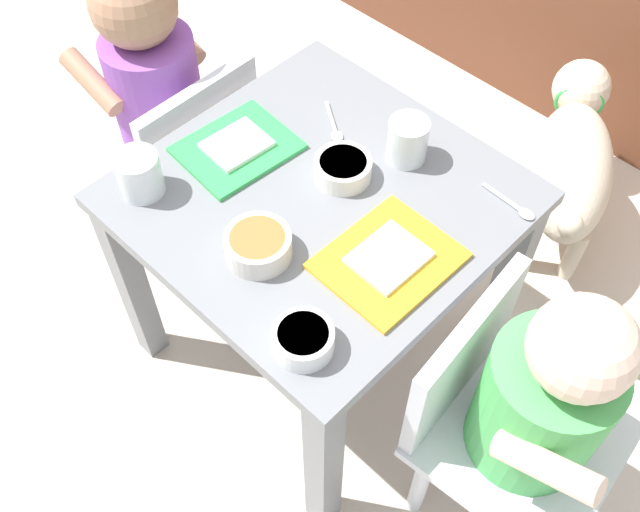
# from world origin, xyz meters

# --- Properties ---
(ground_plane) EXTENTS (7.00, 7.00, 0.00)m
(ground_plane) POSITION_xyz_m (0.00, 0.00, 0.00)
(ground_plane) COLOR beige
(dining_table) EXTENTS (0.55, 0.55, 0.47)m
(dining_table) POSITION_xyz_m (0.00, 0.00, 0.38)
(dining_table) COLOR slate
(dining_table) RESTS_ON ground
(seated_child_left) EXTENTS (0.28, 0.28, 0.66)m
(seated_child_left) POSITION_xyz_m (-0.44, 0.01, 0.41)
(seated_child_left) COLOR silver
(seated_child_left) RESTS_ON ground
(seated_child_right) EXTENTS (0.30, 0.30, 0.62)m
(seated_child_right) POSITION_xyz_m (0.44, -0.01, 0.38)
(seated_child_right) COLOR silver
(seated_child_right) RESTS_ON ground
(dog) EXTENTS (0.34, 0.46, 0.32)m
(dog) POSITION_xyz_m (0.15, 0.60, 0.21)
(dog) COLOR beige
(dog) RESTS_ON ground
(food_tray_left) EXTENTS (0.16, 0.19, 0.02)m
(food_tray_left) POSITION_xyz_m (-0.16, -0.03, 0.47)
(food_tray_left) COLOR green
(food_tray_left) RESTS_ON dining_table
(food_tray_right) EXTENTS (0.16, 0.20, 0.02)m
(food_tray_right) POSITION_xyz_m (0.16, -0.03, 0.47)
(food_tray_right) COLOR gold
(food_tray_right) RESTS_ON dining_table
(water_cup_left) EXTENTS (0.07, 0.07, 0.07)m
(water_cup_left) POSITION_xyz_m (-0.20, -0.19, 0.50)
(water_cup_left) COLOR white
(water_cup_left) RESTS_ON dining_table
(water_cup_right) EXTENTS (0.07, 0.07, 0.07)m
(water_cup_right) POSITION_xyz_m (0.04, 0.15, 0.50)
(water_cup_right) COLOR white
(water_cup_right) RESTS_ON dining_table
(cereal_bowl_left_side) EXTENTS (0.09, 0.09, 0.03)m
(cereal_bowl_left_side) POSITION_xyz_m (0.00, 0.05, 0.49)
(cereal_bowl_left_side) COLOR white
(cereal_bowl_left_side) RESTS_ON dining_table
(veggie_bowl_near) EXTENTS (0.10, 0.10, 0.04)m
(veggie_bowl_near) POSITION_xyz_m (0.02, -0.15, 0.49)
(veggie_bowl_near) COLOR silver
(veggie_bowl_near) RESTS_ON dining_table
(veggie_bowl_far) EXTENTS (0.08, 0.08, 0.04)m
(veggie_bowl_far) POSITION_xyz_m (0.18, -0.21, 0.49)
(veggie_bowl_far) COLOR white
(veggie_bowl_far) RESTS_ON dining_table
(spoon_by_left_tray) EXTENTS (0.10, 0.02, 0.01)m
(spoon_by_left_tray) POSITION_xyz_m (0.23, 0.19, 0.47)
(spoon_by_left_tray) COLOR silver
(spoon_by_left_tray) RESTS_ON dining_table
(spoon_by_right_tray) EXTENTS (0.09, 0.07, 0.01)m
(spoon_by_right_tray) POSITION_xyz_m (-0.09, 0.12, 0.47)
(spoon_by_right_tray) COLOR silver
(spoon_by_right_tray) RESTS_ON dining_table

